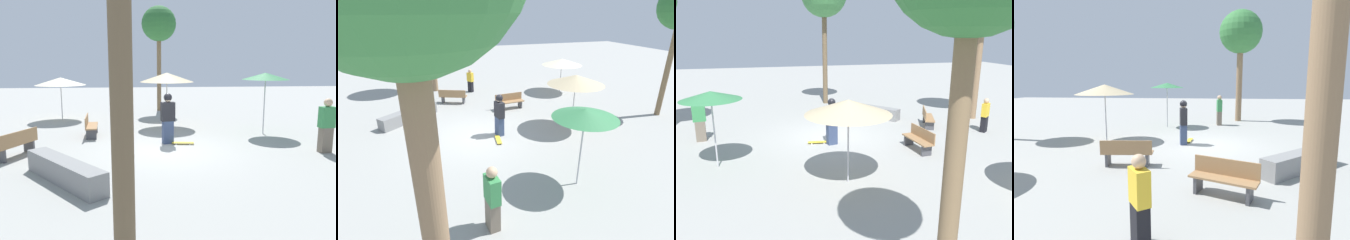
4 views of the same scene
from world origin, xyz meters
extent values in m
plane|color=#9E9E99|center=(0.00, 0.00, 0.00)|extent=(60.00, 60.00, 0.00)
cube|color=#38476B|center=(0.95, -0.14, 0.42)|extent=(0.35, 0.43, 0.84)
cube|color=#232328|center=(0.95, -0.14, 1.19)|extent=(0.37, 0.54, 0.70)
sphere|color=beige|center=(0.95, -0.14, 1.68)|extent=(0.28, 0.28, 0.28)
sphere|color=black|center=(0.95, -0.14, 1.71)|extent=(0.31, 0.31, 0.31)
cube|color=gold|center=(0.73, -0.68, 0.06)|extent=(0.30, 0.82, 0.02)
cylinder|color=silver|center=(0.78, -0.93, 0.03)|extent=(0.04, 0.06, 0.05)
cylinder|color=silver|center=(0.62, -0.91, 0.03)|extent=(0.04, 0.06, 0.05)
cylinder|color=silver|center=(0.85, -0.44, 0.03)|extent=(0.04, 0.06, 0.05)
cylinder|color=silver|center=(0.68, -0.42, 0.03)|extent=(0.04, 0.06, 0.05)
cube|color=gray|center=(-2.85, 2.80, 0.29)|extent=(2.78, 2.42, 0.58)
cube|color=#47474C|center=(3.07, 2.89, 0.20)|extent=(0.11, 0.40, 0.40)
cube|color=#47474C|center=(1.83, 2.78, 0.20)|extent=(0.11, 0.40, 0.40)
cube|color=#9E754C|center=(2.45, 2.83, 0.42)|extent=(1.63, 0.58, 0.05)
cube|color=#9E754C|center=(2.43, 3.03, 0.65)|extent=(1.60, 0.18, 0.40)
cube|color=#47474C|center=(-0.99, 5.08, 0.20)|extent=(0.23, 0.40, 0.40)
cube|color=#47474C|center=(0.16, 4.60, 0.20)|extent=(0.23, 0.40, 0.40)
cube|color=#9E754C|center=(-0.42, 4.84, 0.42)|extent=(1.65, 1.03, 0.05)
cube|color=#9E754C|center=(-0.50, 4.65, 0.65)|extent=(1.49, 0.66, 0.40)
cylinder|color=#B7B7BC|center=(2.27, -4.31, 1.23)|extent=(0.05, 0.05, 2.46)
cone|color=#387F4C|center=(2.27, -4.31, 2.42)|extent=(1.91, 1.91, 0.28)
cylinder|color=#B7B7BC|center=(6.74, 4.96, 1.04)|extent=(0.05, 0.05, 2.07)
cone|color=beige|center=(6.74, 4.96, 2.01)|extent=(2.58, 2.58, 0.40)
cylinder|color=#B7B7BC|center=(4.41, -0.41, 1.18)|extent=(0.05, 0.05, 2.36)
cone|color=#C6B289|center=(4.41, -0.41, 2.30)|extent=(2.51, 2.51, 0.43)
cylinder|color=brown|center=(-6.81, 1.14, 3.05)|extent=(0.29, 0.29, 6.10)
cylinder|color=brown|center=(9.61, -0.39, 2.50)|extent=(0.27, 0.27, 4.99)
sphere|color=#2D6B33|center=(9.61, -0.39, 5.31)|extent=(2.10, 2.10, 2.10)
cube|color=#726656|center=(-0.76, -5.26, 0.42)|extent=(0.32, 0.41, 0.84)
cube|color=#388C4C|center=(-0.76, -5.26, 1.19)|extent=(0.33, 0.52, 0.70)
sphere|color=tan|center=(-0.76, -5.26, 1.67)|extent=(0.27, 0.27, 0.27)
camera|label=1|loc=(-10.86, 0.94, 2.94)|focal=35.00mm
camera|label=2|loc=(-2.03, -10.20, 5.14)|focal=28.00mm
camera|label=3|loc=(13.09, -2.76, 4.34)|focal=35.00mm
camera|label=4|loc=(-0.04, 10.64, 2.65)|focal=28.00mm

